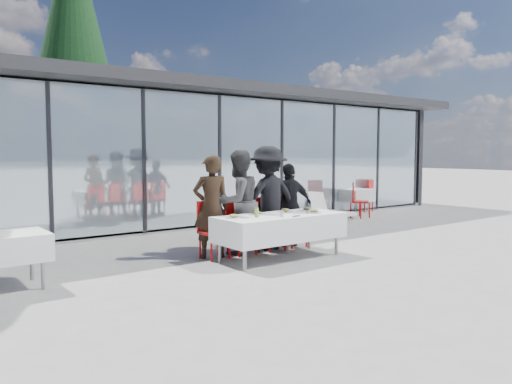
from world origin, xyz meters
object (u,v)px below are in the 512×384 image
plate_c (285,211)px  lounger (327,209)px  folded_eyeglasses (296,216)px  conifer_tree (74,39)px  diner_b (238,202)px  spare_chair_b (367,194)px  diner_c (268,198)px  plate_b (256,213)px  plate_a (234,217)px  diner_a (211,207)px  diner_chair_c (268,221)px  diner_d (290,205)px  diner_chair_b (239,224)px  juice_bottle (257,213)px  diner_chair_a (212,227)px  plate_extra (314,212)px  spare_table_left (12,247)px  spare_chair_a (357,198)px  plate_d (307,209)px  diner_chair_d (290,218)px  spare_table_right (354,195)px  dining_table (280,227)px

plate_c → lounger: (4.03, 2.97, -0.52)m
folded_eyeglasses → conifer_tree: 13.98m
diner_b → lounger: bearing=-160.1°
spare_chair_b → diner_c: bearing=-155.4°
plate_b → plate_a: bearing=-168.1°
diner_a → diner_chair_c: size_ratio=1.80×
diner_d → diner_c: bearing=12.5°
diner_chair_c → plate_c: size_ratio=3.58×
diner_d → plate_c: (-0.58, -0.55, -0.02)m
diner_chair_c → diner_c: bearing=90.0°
plate_b → folded_eyeglasses: size_ratio=1.95×
plate_b → spare_chair_b: size_ratio=0.28×
diner_chair_c → conifer_tree: (0.27, 11.86, 5.45)m
diner_chair_b → diner_d: (1.20, 0.01, 0.26)m
diner_chair_b → juice_bottle: bearing=-104.7°
diner_chair_a → diner_chair_b: size_ratio=1.00×
plate_extra → spare_table_left: 4.72m
diner_d → juice_bottle: size_ratio=9.91×
diner_c → plate_a: 1.39m
plate_c → conifer_tree: conifer_tree is taller
plate_c → spare_table_left: 4.35m
juice_bottle → conifer_tree: size_ratio=0.02×
plate_a → spare_chair_a: 6.55m
conifer_tree → plate_extra: bearing=-90.0°
plate_b → juice_bottle: 0.34m
diner_chair_a → diner_b: 0.68m
plate_extra → juice_bottle: (-1.15, 0.14, 0.06)m
plate_c → folded_eyeglasses: plate_c is taller
plate_d → spare_table_left: (-4.78, 0.57, -0.22)m
diner_chair_b → spare_chair_b: bearing=22.5°
diner_chair_d → spare_chair_a: size_ratio=1.00×
diner_chair_d → plate_b: size_ratio=3.58×
plate_b → plate_d: bearing=-3.7°
plate_d → spare_table_right: 5.89m
spare_chair_a → spare_chair_b: 1.53m
spare_table_left → lounger: spare_table_left is taller
dining_table → diner_chair_c: diner_chair_c is taller
plate_a → spare_chair_a: spare_chair_a is taller
spare_table_left → spare_table_right: 10.05m
diner_a → dining_table: bearing=155.2°
diner_a → spare_table_left: bearing=16.4°
diner_a → diner_d: (1.77, 0.00, -0.08)m
diner_chair_a → conifer_tree: size_ratio=0.09×
plate_extra → spare_chair_b: 6.90m
dining_table → diner_chair_b: 0.82m
diner_chair_c → plate_d: size_ratio=3.58×
diner_chair_b → diner_chair_c: bearing=0.0°
dining_table → conifer_tree: conifer_tree is taller
plate_b → plate_extra: bearing=-22.8°
lounger → diner_c: bearing=-148.8°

